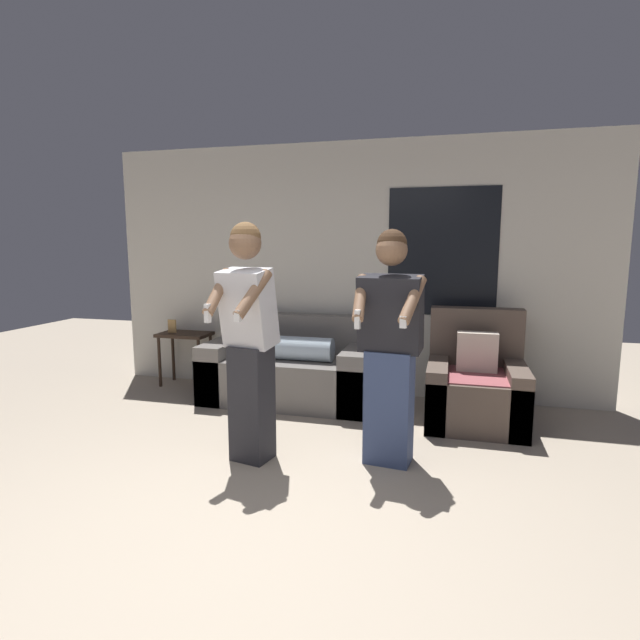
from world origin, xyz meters
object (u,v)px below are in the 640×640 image
object	(u,v)px
couch	(291,370)
person_right	(390,348)
side_table	(185,341)
person_left	(249,339)
armchair	(475,386)

from	to	relation	value
couch	person_right	distance (m)	1.82
person_right	side_table	bearing A→B (deg)	149.47
side_table	person_right	xyz separation A→B (m)	(2.55, -1.50, 0.37)
side_table	person_left	xyz separation A→B (m)	(1.53, -1.72, 0.43)
couch	person_left	bearing A→B (deg)	-83.65
couch	side_table	size ratio (longest dim) A/B	2.29
couch	armchair	size ratio (longest dim) A/B	1.72
armchair	person_right	world-z (taller)	person_right
person_right	couch	bearing A→B (deg)	132.90
side_table	person_left	size ratio (longest dim) A/B	0.43
person_left	side_table	bearing A→B (deg)	131.68
side_table	person_left	distance (m)	2.35
side_table	armchair	bearing A→B (deg)	-7.19
side_table	person_right	world-z (taller)	person_right
side_table	person_right	distance (m)	2.98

